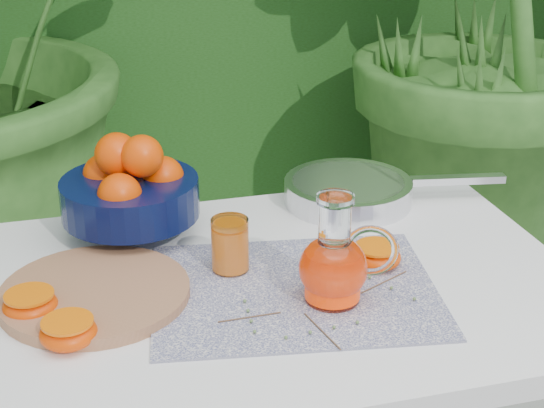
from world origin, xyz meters
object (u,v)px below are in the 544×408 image
object	(u,v)px
cutting_board	(95,293)
saute_pan	(350,190)
juice_pitcher	(335,265)
fruit_bowl	(130,189)
white_table	(275,323)

from	to	relation	value
cutting_board	saute_pan	size ratio (longest dim) A/B	0.65
juice_pitcher	saute_pan	bearing A→B (deg)	66.25
fruit_bowl	saute_pan	world-z (taller)	fruit_bowl
cutting_board	fruit_bowl	world-z (taller)	fruit_bowl
fruit_bowl	saute_pan	xyz separation A→B (m)	(0.43, 0.03, -0.06)
fruit_bowl	juice_pitcher	world-z (taller)	fruit_bowl
fruit_bowl	juice_pitcher	size ratio (longest dim) A/B	1.81
white_table	juice_pitcher	distance (m)	0.19
cutting_board	saute_pan	world-z (taller)	saute_pan
white_table	fruit_bowl	bearing A→B (deg)	130.67
white_table	fruit_bowl	size ratio (longest dim) A/B	3.10
white_table	juice_pitcher	world-z (taller)	juice_pitcher
cutting_board	juice_pitcher	size ratio (longest dim) A/B	1.69
white_table	juice_pitcher	bearing A→B (deg)	-51.23
cutting_board	juice_pitcher	world-z (taller)	juice_pitcher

